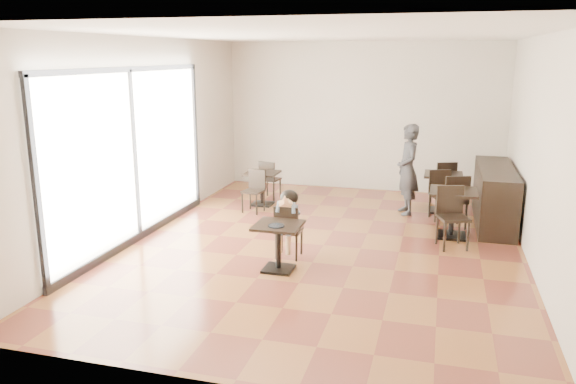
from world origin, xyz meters
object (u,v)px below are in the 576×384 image
(chair_mid_b, at_px, (453,218))
(chair_left_a, at_px, (270,179))
(child_table, at_px, (278,247))
(adult_patron, at_px, (408,169))
(chair_mid_a, at_px, (453,201))
(chair_left_b, at_px, (253,192))
(cafe_table_mid, at_px, (452,214))
(cafe_table_back, at_px, (442,193))
(child_chair, at_px, (289,231))
(chair_back_a, at_px, (443,183))
(chair_back_b, at_px, (442,196))
(child, at_px, (289,224))
(cafe_table_left, at_px, (262,189))

(chair_mid_b, height_order, chair_left_a, chair_mid_b)
(child_table, xyz_separation_m, adult_patron, (1.51, 3.40, 0.51))
(chair_mid_a, xyz_separation_m, chair_left_b, (-3.62, 0.00, -0.07))
(cafe_table_mid, relative_size, cafe_table_back, 1.06)
(cafe_table_mid, distance_m, cafe_table_back, 1.54)
(child_chair, relative_size, chair_back_a, 0.90)
(adult_patron, bearing_deg, cafe_table_mid, 13.79)
(child_table, bearing_deg, chair_left_a, 108.76)
(chair_mid_a, relative_size, chair_back_b, 1.06)
(chair_mid_a, bearing_deg, chair_left_b, -19.63)
(child_table, relative_size, chair_mid_a, 0.71)
(adult_patron, height_order, chair_mid_a, adult_patron)
(child, relative_size, cafe_table_mid, 1.28)
(cafe_table_back, relative_size, chair_left_b, 0.93)
(cafe_table_left, bearing_deg, child_table, -68.37)
(chair_mid_b, height_order, chair_back_b, chair_mid_b)
(child, bearing_deg, chair_left_b, 120.85)
(chair_mid_b, bearing_deg, chair_back_b, 76.81)
(cafe_table_back, bearing_deg, child, -124.36)
(adult_patron, xyz_separation_m, chair_left_a, (-2.80, 0.42, -0.45))
(chair_mid_a, bearing_deg, child_chair, 23.43)
(child, height_order, chair_left_b, child)
(cafe_table_mid, relative_size, chair_mid_a, 0.83)
(cafe_table_mid, bearing_deg, child_chair, -145.09)
(child_table, bearing_deg, chair_mid_a, 49.44)
(child_table, bearing_deg, cafe_table_mid, 43.07)
(adult_patron, xyz_separation_m, cafe_table_back, (0.65, 0.30, -0.48))
(chair_mid_b, height_order, chair_left_b, chair_mid_b)
(child_table, bearing_deg, chair_back_b, 55.64)
(adult_patron, height_order, chair_back_a, adult_patron)
(child, distance_m, chair_mid_a, 3.18)
(chair_back_a, relative_size, chair_back_b, 1.00)
(child_chair, bearing_deg, cafe_table_back, -124.36)
(cafe_table_mid, height_order, chair_left_b, chair_left_b)
(chair_mid_a, height_order, chair_back_b, chair_mid_a)
(child_table, height_order, cafe_table_mid, cafe_table_mid)
(chair_left_a, bearing_deg, cafe_table_mid, 165.28)
(chair_back_b, bearing_deg, chair_mid_b, -103.25)
(child_table, height_order, chair_left_b, chair_left_b)
(cafe_table_back, height_order, chair_mid_a, chair_mid_a)
(adult_patron, height_order, chair_left_b, adult_patron)
(cafe_table_mid, height_order, chair_back_a, chair_back_a)
(cafe_table_back, xyz_separation_m, chair_left_b, (-3.45, -0.98, 0.03))
(chair_mid_b, xyz_separation_m, chair_left_a, (-3.62, 2.20, -0.07))
(cafe_table_back, bearing_deg, chair_mid_a, -80.12)
(chair_mid_a, bearing_deg, child_table, 29.88)
(chair_left_b, bearing_deg, chair_left_a, 99.85)
(adult_patron, xyz_separation_m, chair_left_b, (-2.80, -0.68, -0.45))
(child, bearing_deg, child_table, -90.00)
(child_chair, relative_size, cafe_table_left, 1.21)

